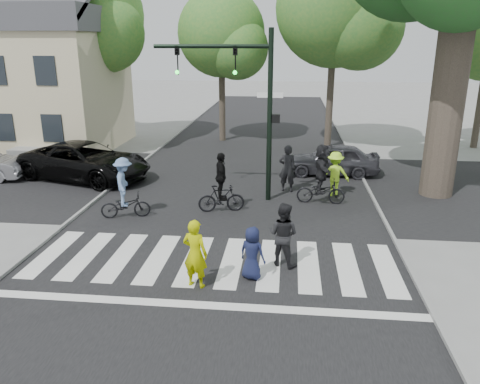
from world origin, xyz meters
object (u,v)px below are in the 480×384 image
object	(u,v)px
car_suv	(85,161)
car_grey	(332,159)
cyclist_left	(124,192)
cyclist_right	(321,177)
pedestrian_child	(252,253)
pedestrian_adult	(283,234)
traffic_signal	(246,92)
pedestrian_woman	(195,254)
cyclist_mid	(221,188)

from	to	relation	value
car_suv	car_grey	bearing A→B (deg)	-63.23
cyclist_left	cyclist_right	distance (m)	6.81
pedestrian_child	cyclist_right	xyz separation A→B (m)	(1.99, 5.84, 0.29)
pedestrian_adult	cyclist_left	world-z (taller)	cyclist_left
traffic_signal	pedestrian_woman	world-z (taller)	traffic_signal
pedestrian_woman	pedestrian_child	world-z (taller)	pedestrian_woman
cyclist_left	cyclist_mid	bearing A→B (deg)	16.23
pedestrian_woman	cyclist_left	distance (m)	5.31
pedestrian_adult	car_suv	size ratio (longest dim) A/B	0.30
pedestrian_woman	car_suv	world-z (taller)	pedestrian_woman
car_suv	car_grey	xyz separation A→B (m)	(10.35, 1.81, -0.10)
cyclist_left	pedestrian_child	bearing A→B (deg)	-39.70
cyclist_left	cyclist_right	size ratio (longest dim) A/B	0.94
cyclist_right	pedestrian_adult	bearing A→B (deg)	-104.12
cyclist_mid	car_suv	distance (m)	7.07
car_grey	cyclist_right	bearing A→B (deg)	-8.86
cyclist_left	cyclist_right	world-z (taller)	cyclist_right
pedestrian_child	cyclist_left	bearing A→B (deg)	-16.86
traffic_signal	car_suv	distance (m)	7.83
pedestrian_child	pedestrian_adult	distance (m)	1.11
traffic_signal	cyclist_left	xyz separation A→B (m)	(-3.74, -2.31, -3.02)
cyclist_mid	car_suv	xyz separation A→B (m)	(-6.24, 3.34, -0.07)
pedestrian_adult	car_suv	world-z (taller)	pedestrian_adult
traffic_signal	cyclist_right	world-z (taller)	traffic_signal
pedestrian_woman	car_grey	bearing A→B (deg)	-94.73
traffic_signal	cyclist_mid	size ratio (longest dim) A/B	2.91
traffic_signal	pedestrian_adult	bearing A→B (deg)	-74.25
traffic_signal	pedestrian_child	world-z (taller)	traffic_signal
cyclist_right	car_suv	size ratio (longest dim) A/B	0.39
pedestrian_child	cyclist_left	xyz separation A→B (m)	(-4.48, 3.72, 0.21)
cyclist_right	car_grey	bearing A→B (deg)	79.88
pedestrian_child	pedestrian_adult	bearing A→B (deg)	-108.72
cyclist_left	cyclist_mid	world-z (taller)	cyclist_mid
pedestrian_woman	cyclist_mid	distance (m)	5.14
traffic_signal	cyclist_mid	world-z (taller)	traffic_signal
pedestrian_child	cyclist_mid	distance (m)	4.83
pedestrian_adult	cyclist_left	bearing A→B (deg)	-5.29
car_grey	cyclist_left	bearing A→B (deg)	-48.64
pedestrian_adult	cyclist_right	world-z (taller)	cyclist_right
traffic_signal	cyclist_mid	bearing A→B (deg)	-115.60
traffic_signal	pedestrian_woman	size ratio (longest dim) A/B	3.55
pedestrian_child	car_suv	world-z (taller)	car_suv
traffic_signal	cyclist_left	size ratio (longest dim) A/B	2.96
pedestrian_woman	pedestrian_child	bearing A→B (deg)	-141.25
car_suv	car_grey	distance (m)	10.50
pedestrian_child	cyclist_right	bearing A→B (deg)	-85.98
pedestrian_child	car_suv	size ratio (longest dim) A/B	0.24
traffic_signal	car_grey	bearing A→B (deg)	47.34
pedestrian_child	pedestrian_woman	bearing A→B (deg)	45.16
cyclist_left	car_grey	size ratio (longest dim) A/B	0.51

